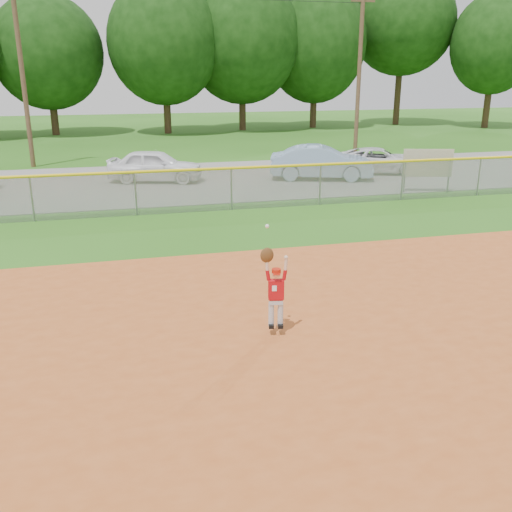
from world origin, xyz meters
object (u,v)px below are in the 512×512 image
(car_white_a, at_px, (155,166))
(car_white_b, at_px, (379,160))
(ballplayer, at_px, (275,288))
(car_blue, at_px, (321,162))
(sponsor_sign, at_px, (428,164))

(car_white_a, xyz_separation_m, car_white_b, (10.69, -0.36, -0.11))
(car_white_b, xyz_separation_m, ballplayer, (-9.84, -15.93, 0.33))
(car_white_a, height_order, car_white_b, car_white_a)
(car_blue, distance_m, sponsor_sign, 4.95)
(car_blue, height_order, sponsor_sign, sponsor_sign)
(car_blue, height_order, ballplayer, ballplayer)
(car_white_b, relative_size, ballplayer, 2.17)
(car_white_a, bearing_deg, sponsor_sign, -99.63)
(car_blue, xyz_separation_m, ballplayer, (-6.52, -15.03, 0.17))
(car_white_b, height_order, ballplayer, ballplayer)
(car_white_a, distance_m, car_blue, 7.48)
(car_white_a, distance_m, sponsor_sign, 11.66)
(sponsor_sign, relative_size, ballplayer, 0.98)
(car_blue, distance_m, car_white_b, 3.44)
(car_white_a, relative_size, car_white_b, 0.97)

